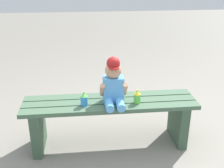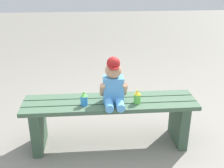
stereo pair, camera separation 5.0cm
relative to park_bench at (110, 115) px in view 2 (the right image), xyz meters
name	(u,v)px [view 2 (the right image)]	position (x,y,z in m)	size (l,w,h in m)	color
ground_plane	(110,143)	(0.00, 0.00, -0.30)	(16.00, 16.00, 0.00)	gray
park_bench	(110,115)	(0.00, 0.00, 0.00)	(1.51, 0.35, 0.44)	#47664C
child_figure	(113,84)	(0.03, -0.04, 0.32)	(0.23, 0.27, 0.40)	#59A5E5
sippy_cup_left	(84,99)	(-0.22, -0.06, 0.20)	(0.06, 0.06, 0.12)	#338CE5
sippy_cup_right	(137,97)	(0.23, -0.06, 0.20)	(0.06, 0.06, 0.12)	#66CC4C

